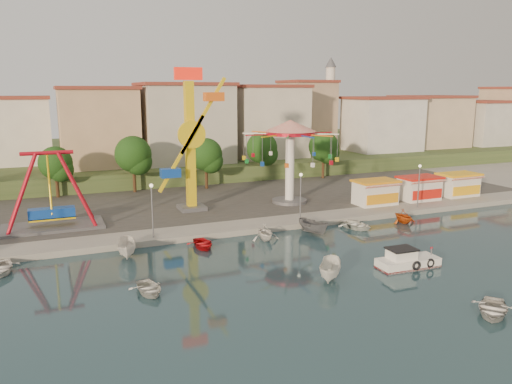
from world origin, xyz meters
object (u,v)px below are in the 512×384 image
pirate_ship_ride (50,192)px  rowboat_a (149,289)px  kamikaze_tower (193,143)px  cabin_motorboat (407,262)px  skiff (330,270)px  wave_swinger (290,143)px

pirate_ship_ride → rowboat_a: 20.76m
kamikaze_tower → cabin_motorboat: size_ratio=3.07×
kamikaze_tower → rowboat_a: (-9.55, -21.40, -8.17)m
skiff → kamikaze_tower: bearing=136.8°
pirate_ship_ride → cabin_motorboat: size_ratio=1.86×
cabin_motorboat → rowboat_a: (-20.96, 2.88, -0.14)m
pirate_ship_ride → rowboat_a: (6.14, -19.42, -4.04)m
wave_swinger → kamikaze_tower: bearing=176.3°
pirate_ship_ride → cabin_motorboat: 35.31m
wave_swinger → skiff: (-8.16, -23.51, -7.39)m
cabin_motorboat → kamikaze_tower: bearing=117.4°
cabin_motorboat → rowboat_a: bearing=174.4°
kamikaze_tower → rowboat_a: bearing=-114.1°
pirate_ship_ride → kamikaze_tower: bearing=7.2°
wave_swinger → rowboat_a: 30.96m
kamikaze_tower → wave_swinger: kamikaze_tower is taller
cabin_motorboat → skiff: cabin_motorboat is taller
pirate_ship_ride → kamikaze_tower: size_ratio=0.61×
wave_swinger → cabin_motorboat: wave_swinger is taller
kamikaze_tower → wave_swinger: bearing=-3.7°
pirate_ship_ride → wave_swinger: size_ratio=0.86×
pirate_ship_ride → cabin_motorboat: (27.10, -22.30, -3.90)m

